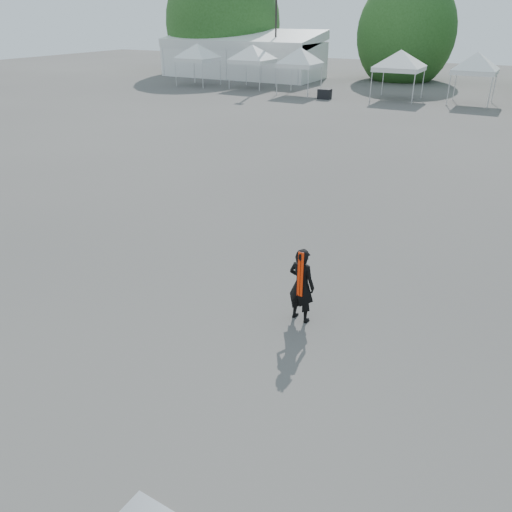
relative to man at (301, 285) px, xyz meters
The scene contains 12 objects.
ground 1.45m from the man, 105.87° to the left, with size 120.00×120.00×0.00m, color #474442.
marquee 42.52m from the man, 121.69° to the left, with size 15.00×6.25×4.23m.
light_pole_west 39.97m from the man, 117.53° to the left, with size 0.60×0.25×10.30m.
tree_far_w 47.34m from the man, 123.91° to the left, with size 4.80×4.80×7.30m.
tree_mid_w 42.12m from the man, 101.44° to the left, with size 4.16×4.16×6.33m.
tent_a 36.80m from the man, 127.86° to the left, with size 4.12×4.12×3.88m.
tent_b 34.76m from the man, 120.72° to the left, with size 4.27×4.27×3.88m.
tent_c 31.39m from the man, 114.38° to the left, with size 3.88×3.88×3.88m.
tent_d 30.15m from the man, 101.00° to the left, with size 4.44×4.44×3.88m.
tent_e 30.07m from the man, 91.54° to the left, with size 3.91×3.91×3.88m.
man is the anchor object (origin of this frame).
crate_west 29.13m from the man, 110.76° to the left, with size 0.90×0.70×0.70m, color black.
Camera 1 is at (3.69, -9.16, 5.66)m, focal length 35.00 mm.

